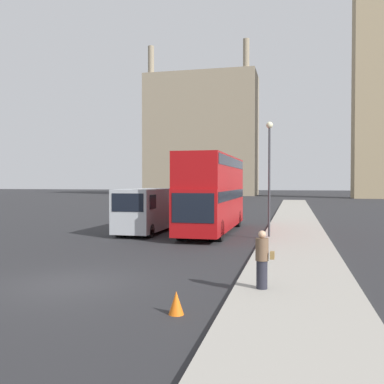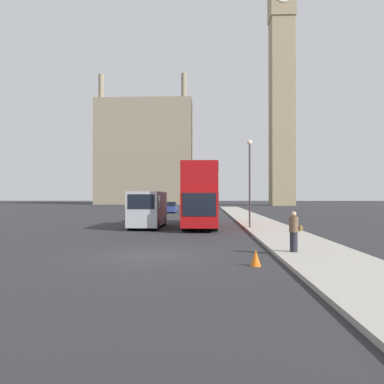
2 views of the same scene
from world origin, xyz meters
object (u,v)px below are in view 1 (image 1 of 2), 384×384
object	(u,v)px
street_lamp	(269,162)
parked_sedan	(210,203)
red_double_decker_bus	(213,190)
pedestrian	(262,260)
white_van	(146,209)
clock_tower	(369,25)

from	to	relation	value
street_lamp	parked_sedan	xyz separation A→B (m)	(-8.16, 25.13, -3.48)
red_double_decker_bus	pedestrian	bearing A→B (deg)	-73.95
white_van	red_double_decker_bus	bearing A→B (deg)	16.67
parked_sedan	street_lamp	bearing A→B (deg)	-72.00
parked_sedan	white_van	bearing A→B (deg)	-88.18
clock_tower	red_double_decker_bus	distance (m)	69.96
red_double_decker_bus	parked_sedan	world-z (taller)	red_double_decker_bus
white_van	street_lamp	bearing A→B (deg)	-8.74
pedestrian	parked_sedan	size ratio (longest dim) A/B	0.38
clock_tower	pedestrian	bearing A→B (deg)	-100.98
pedestrian	street_lamp	distance (m)	11.87
clock_tower	pedestrian	size ratio (longest dim) A/B	39.30
white_van	pedestrian	distance (m)	14.82
white_van	parked_sedan	world-z (taller)	white_van
clock_tower	street_lamp	world-z (taller)	clock_tower
red_double_decker_bus	clock_tower	bearing A→B (deg)	73.12
street_lamp	red_double_decker_bus	bearing A→B (deg)	146.69
pedestrian	street_lamp	bearing A→B (deg)	92.22
red_double_decker_bus	pedestrian	world-z (taller)	red_double_decker_bus
clock_tower	red_double_decker_bus	xyz separation A→B (m)	(-18.35, -60.50, -29.94)
clock_tower	white_van	xyz separation A→B (m)	(-22.25, -61.67, -31.08)
white_van	parked_sedan	bearing A→B (deg)	91.82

